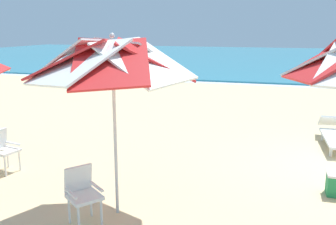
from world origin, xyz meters
The scene contains 5 objects.
sea centered at (0.00, 30.08, 0.05)m, with size 80.00×36.00×0.10m, color teal.
surf_foam centered at (0.00, 11.78, 0.01)m, with size 80.00×0.70×0.01m, color white.
beach_umbrella_1 centered at (-4.10, -2.77, 2.40)m, with size 2.54×2.54×2.79m.
plastic_chair_1 centered at (-4.45, -3.21, 0.50)m, with size 0.63×0.62×0.87m.
plastic_chair_2 centered at (-7.02, -1.84, 0.50)m, with size 0.54×0.51×0.87m.
Camera 1 is at (-1.79, -7.72, 2.86)m, focal length 39.73 mm.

